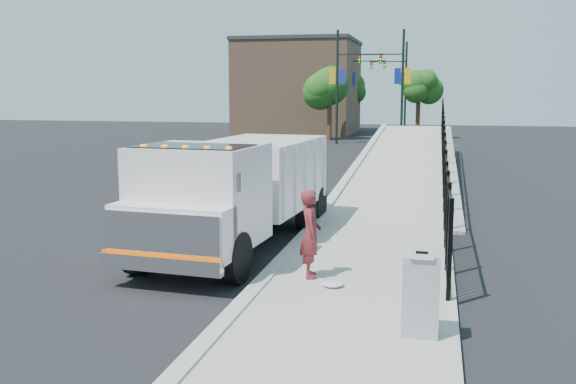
# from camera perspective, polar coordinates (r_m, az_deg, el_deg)

# --- Properties ---
(ground) EXTENTS (120.00, 120.00, 0.00)m
(ground) POSITION_cam_1_polar(r_m,az_deg,el_deg) (14.26, -0.61, -6.52)
(ground) COLOR black
(ground) RESTS_ON ground
(sidewalk) EXTENTS (3.55, 12.00, 0.12)m
(sidewalk) POSITION_cam_1_polar(r_m,az_deg,el_deg) (12.03, 6.16, -9.26)
(sidewalk) COLOR #9E998E
(sidewalk) RESTS_ON ground
(curb) EXTENTS (0.30, 12.00, 0.16)m
(curb) POSITION_cam_1_polar(r_m,az_deg,el_deg) (12.38, -2.82, -8.58)
(curb) COLOR #ADAAA3
(curb) RESTS_ON ground
(ramp) EXTENTS (3.95, 24.06, 3.19)m
(ramp) POSITION_cam_1_polar(r_m,az_deg,el_deg) (29.62, 10.75, 1.46)
(ramp) COLOR #9E998E
(ramp) RESTS_ON ground
(iron_fence) EXTENTS (0.10, 28.00, 1.80)m
(iron_fence) POSITION_cam_1_polar(r_m,az_deg,el_deg) (25.52, 13.63, 2.20)
(iron_fence) COLOR black
(iron_fence) RESTS_ON ground
(truck) EXTENTS (3.17, 8.14, 2.73)m
(truck) POSITION_cam_1_polar(r_m,az_deg,el_deg) (15.58, -4.67, 0.56)
(truck) COLOR black
(truck) RESTS_ON ground
(worker) EXTENTS (0.57, 0.73, 1.77)m
(worker) POSITION_cam_1_polar(r_m,az_deg,el_deg) (12.78, 2.01, -3.72)
(worker) COLOR maroon
(worker) RESTS_ON sidewalk
(utility_cabinet) EXTENTS (0.55, 0.40, 1.25)m
(utility_cabinet) POSITION_cam_1_polar(r_m,az_deg,el_deg) (10.04, 11.72, -9.02)
(utility_cabinet) COLOR gray
(utility_cabinet) RESTS_ON sidewalk
(arrow_sign) EXTENTS (0.35, 0.04, 0.22)m
(arrow_sign) POSITION_cam_1_polar(r_m,az_deg,el_deg) (9.63, 11.83, -5.26)
(arrow_sign) COLOR white
(arrow_sign) RESTS_ON utility_cabinet
(debris) EXTENTS (0.43, 0.43, 0.11)m
(debris) POSITION_cam_1_polar(r_m,az_deg,el_deg) (12.39, 4.00, -8.12)
(debris) COLOR silver
(debris) RESTS_ON sidewalk
(light_pole_0) EXTENTS (3.77, 0.22, 8.00)m
(light_pole_0) POSITION_cam_1_polar(r_m,az_deg,el_deg) (46.19, 4.77, 9.68)
(light_pole_0) COLOR black
(light_pole_0) RESTS_ON ground
(light_pole_1) EXTENTS (3.78, 0.22, 8.00)m
(light_pole_1) POSITION_cam_1_polar(r_m,az_deg,el_deg) (46.16, 9.76, 9.59)
(light_pole_1) COLOR black
(light_pole_1) RESTS_ON ground
(light_pole_2) EXTENTS (3.77, 0.22, 8.00)m
(light_pole_2) POSITION_cam_1_polar(r_m,az_deg,el_deg) (56.74, 5.74, 9.55)
(light_pole_2) COLOR black
(light_pole_2) RESTS_ON ground
(light_pole_3) EXTENTS (3.78, 0.22, 8.00)m
(light_pole_3) POSITION_cam_1_polar(r_m,az_deg,el_deg) (58.00, 10.11, 9.44)
(light_pole_3) COLOR black
(light_pole_3) RESTS_ON ground
(tree_0) EXTENTS (3.02, 3.02, 5.51)m
(tree_0) POSITION_cam_1_polar(r_m,az_deg,el_deg) (49.73, 3.74, 9.19)
(tree_0) COLOR #382314
(tree_0) RESTS_ON ground
(tree_1) EXTENTS (2.08, 2.08, 5.04)m
(tree_1) POSITION_cam_1_polar(r_m,az_deg,el_deg) (52.01, 11.54, 8.94)
(tree_1) COLOR #382314
(tree_1) RESTS_ON ground
(tree_2) EXTENTS (2.57, 2.57, 5.29)m
(tree_2) POSITION_cam_1_polar(r_m,az_deg,el_deg) (62.23, 5.67, 9.11)
(tree_2) COLOR #382314
(tree_2) RESTS_ON ground
(building) EXTENTS (10.00, 10.00, 8.00)m
(building) POSITION_cam_1_polar(r_m,az_deg,el_deg) (58.64, 0.98, 9.21)
(building) COLOR #8C664C
(building) RESTS_ON ground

